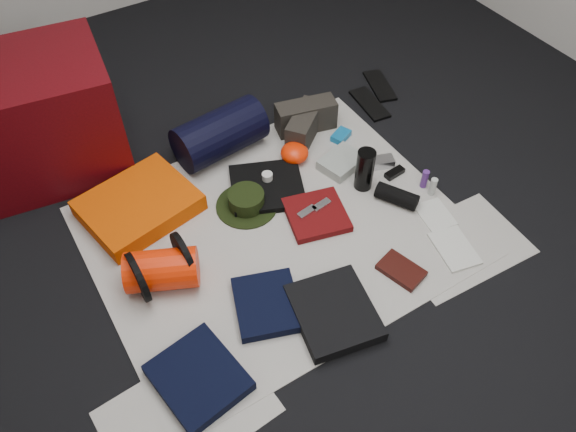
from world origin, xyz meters
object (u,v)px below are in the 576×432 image
red_cabinet (40,118)px  navy_duffel (220,134)px  water_bottle (365,170)px  paperback_book (401,270)px  compact_camera (382,162)px  sleeping_pad (139,205)px  stuff_sack (162,270)px

red_cabinet → navy_duffel: 0.84m
water_bottle → paperback_book: size_ratio=1.16×
red_cabinet → compact_camera: 1.66m
sleeping_pad → paperback_book: sleeping_pad is taller
sleeping_pad → stuff_sack: (-0.06, -0.42, 0.04)m
sleeping_pad → navy_duffel: size_ratio=1.08×
sleeping_pad → compact_camera: sleeping_pad is taller
red_cabinet → water_bottle: red_cabinet is taller
red_cabinet → stuff_sack: red_cabinet is taller
navy_duffel → red_cabinet: bearing=146.9°
navy_duffel → compact_camera: 0.83m
sleeping_pad → stuff_sack: bearing=-98.0°
stuff_sack → compact_camera: (1.21, 0.08, -0.06)m
navy_duffel → stuff_sack: bearing=-140.3°
red_cabinet → stuff_sack: (0.17, -0.97, -0.19)m
sleeping_pad → water_bottle: 1.07m
water_bottle → compact_camera: water_bottle is taller
compact_camera → navy_duffel: bearing=161.3°
navy_duffel → paperback_book: (0.30, -1.08, -0.10)m
sleeping_pad → paperback_book: bearing=-48.0°
sleeping_pad → stuff_sack: stuff_sack is taller
stuff_sack → paperback_book: 1.00m
paperback_book → stuff_sack: bearing=135.0°
navy_duffel → water_bottle: bearing=-57.4°
sleeping_pad → water_bottle: size_ratio=2.21×
compact_camera → paperback_book: size_ratio=0.59×
stuff_sack → paperback_book: (0.88, -0.48, -0.07)m
stuff_sack → navy_duffel: bearing=46.0°
red_cabinet → stuff_sack: size_ratio=2.33×
red_cabinet → sleeping_pad: 0.63m
sleeping_pad → navy_duffel: (0.51, 0.17, 0.07)m
navy_duffel → compact_camera: bearing=-45.3°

